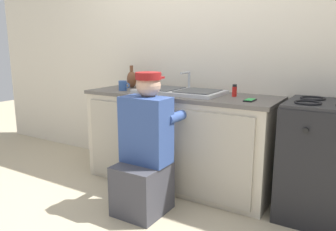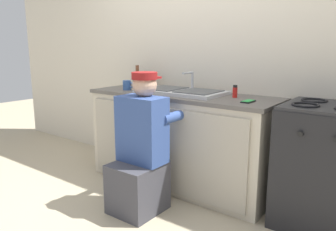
# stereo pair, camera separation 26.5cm
# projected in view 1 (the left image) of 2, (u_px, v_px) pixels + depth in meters

# --- Properties ---
(ground_plane) EXTENTS (12.00, 12.00, 0.00)m
(ground_plane) POSITION_uv_depth(u_px,v_px,m) (162.00, 193.00, 2.94)
(ground_plane) COLOR tan
(back_wall) EXTENTS (6.00, 0.10, 2.50)m
(back_wall) POSITION_uv_depth(u_px,v_px,m) (197.00, 51.00, 3.23)
(back_wall) COLOR beige
(back_wall) RESTS_ON ground_plane
(counter_cabinet) EXTENTS (1.77, 0.62, 0.84)m
(counter_cabinet) POSITION_uv_depth(u_px,v_px,m) (178.00, 141.00, 3.10)
(counter_cabinet) COLOR beige
(counter_cabinet) RESTS_ON ground_plane
(countertop) EXTENTS (1.81, 0.62, 0.03)m
(countertop) POSITION_uv_depth(u_px,v_px,m) (179.00, 95.00, 3.02)
(countertop) COLOR #5B5651
(countertop) RESTS_ON counter_cabinet
(sink_double_basin) EXTENTS (0.80, 0.44, 0.19)m
(sink_double_basin) POSITION_uv_depth(u_px,v_px,m) (179.00, 91.00, 3.01)
(sink_double_basin) COLOR silver
(sink_double_basin) RESTS_ON countertop
(stove_range) EXTENTS (0.60, 0.62, 0.91)m
(stove_range) POSITION_uv_depth(u_px,v_px,m) (324.00, 161.00, 2.46)
(stove_range) COLOR black
(stove_range) RESTS_ON ground_plane
(plumber_person) EXTENTS (0.42, 0.61, 1.10)m
(plumber_person) POSITION_uv_depth(u_px,v_px,m) (145.00, 155.00, 2.56)
(plumber_person) COLOR #3F3F47
(plumber_person) RESTS_ON ground_plane
(cell_phone) EXTENTS (0.07, 0.14, 0.01)m
(cell_phone) POSITION_uv_depth(u_px,v_px,m) (250.00, 100.00, 2.58)
(cell_phone) COLOR black
(cell_phone) RESTS_ON countertop
(spice_bottle_red) EXTENTS (0.04, 0.04, 0.10)m
(spice_bottle_red) POSITION_uv_depth(u_px,v_px,m) (234.00, 91.00, 2.80)
(spice_bottle_red) COLOR red
(spice_bottle_red) RESTS_ON countertop
(coffee_mug) EXTENTS (0.13, 0.08, 0.09)m
(coffee_mug) POSITION_uv_depth(u_px,v_px,m) (123.00, 86.00, 3.19)
(coffee_mug) COLOR #335699
(coffee_mug) RESTS_ON countertop
(spice_bottle_pepper) EXTENTS (0.04, 0.04, 0.10)m
(spice_bottle_pepper) POSITION_uv_depth(u_px,v_px,m) (143.00, 84.00, 3.30)
(spice_bottle_pepper) COLOR #513823
(spice_bottle_pepper) RESTS_ON countertop
(condiment_jar) EXTENTS (0.07, 0.07, 0.13)m
(condiment_jar) POSITION_uv_depth(u_px,v_px,m) (144.00, 82.00, 3.40)
(condiment_jar) COLOR #DBB760
(condiment_jar) RESTS_ON countertop
(vase_decorative) EXTENTS (0.10, 0.10, 0.23)m
(vase_decorative) POSITION_uv_depth(u_px,v_px,m) (132.00, 79.00, 3.41)
(vase_decorative) COLOR brown
(vase_decorative) RESTS_ON countertop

